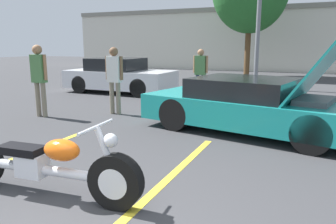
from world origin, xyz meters
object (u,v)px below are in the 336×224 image
show_car_hood_open (252,105)px  spectator_midground (114,75)px  spectator_near_motorcycle (200,69)px  spectator_far_lot (39,74)px  parked_car_left_row (120,76)px  motorcycle (42,165)px

show_car_hood_open → spectator_midground: (-3.65, 0.40, 0.48)m
spectator_near_motorcycle → spectator_midground: spectator_midground is taller
show_car_hood_open → spectator_far_lot: bearing=-161.5°
spectator_midground → show_car_hood_open: bearing=-6.3°
parked_car_left_row → spectator_near_motorcycle: (3.33, -0.18, 0.37)m
show_car_hood_open → parked_car_left_row: (-5.70, 3.97, 0.05)m
motorcycle → spectator_near_motorcycle: 7.93m
parked_car_left_row → motorcycle: bearing=-63.8°
spectator_near_motorcycle → spectator_midground: bearing=-110.6°
parked_car_left_row → spectator_far_lot: size_ratio=2.27×
spectator_midground → spectator_far_lot: 1.88m
parked_car_left_row → spectator_near_motorcycle: bearing=-2.5°
spectator_midground → motorcycle: bearing=-68.0°
parked_car_left_row → spectator_midground: 4.14m
show_car_hood_open → spectator_midground: 3.70m
show_car_hood_open → parked_car_left_row: 6.95m
show_car_hood_open → spectator_far_lot: size_ratio=2.61×
spectator_midground → spectator_far_lot: size_ratio=0.97×
spectator_near_motorcycle → spectator_midground: 3.62m
spectator_far_lot → parked_car_left_row: bearing=96.0°
spectator_midground → spectator_far_lot: (-1.57, -1.04, 0.04)m
parked_car_left_row → spectator_far_lot: bearing=-83.4°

